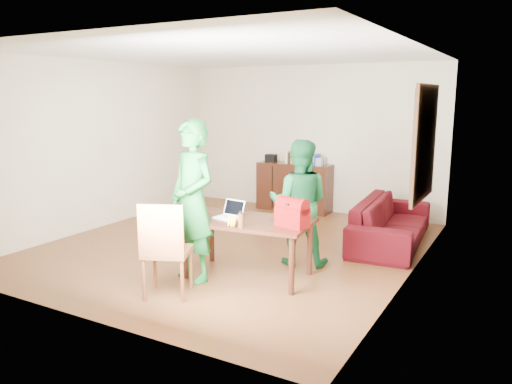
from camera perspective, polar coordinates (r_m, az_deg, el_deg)
The scene contains 10 objects.
room at distance 7.12m, azimuth -2.07°, elevation 4.20°, with size 5.20×5.70×2.90m.
table at distance 5.93m, azimuth -0.95°, elevation -3.98°, with size 1.58×1.00×0.70m.
chair at distance 5.55m, azimuth -10.09°, elevation -8.56°, with size 0.62×0.61×1.06m.
person_near at distance 5.82m, azimuth -7.26°, elevation -1.01°, with size 0.69×0.45×1.89m, color #166625.
person_far at distance 6.37m, azimuth 4.94°, elevation -1.23°, with size 0.78×0.61×1.61m, color #12532A.
laptop at distance 5.98m, azimuth -3.30°, elevation -2.63°, with size 0.32×0.24×0.21m.
bananas at distance 5.60m, azimuth -2.78°, elevation -3.73°, with size 0.14×0.09×0.05m, color yellow, non-canonical shape.
bottle at distance 5.54m, azimuth -1.74°, elevation -3.17°, with size 0.06×0.06×0.19m, color #5B2E14.
red_bag at distance 5.58m, azimuth 4.16°, elevation -2.68°, with size 0.36×0.21×0.26m, color maroon.
sofa at distance 7.60m, azimuth 15.19°, elevation -3.31°, with size 2.21×0.86×0.65m, color #36070E.
Camera 1 is at (3.69, -5.91, 2.15)m, focal length 35.00 mm.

